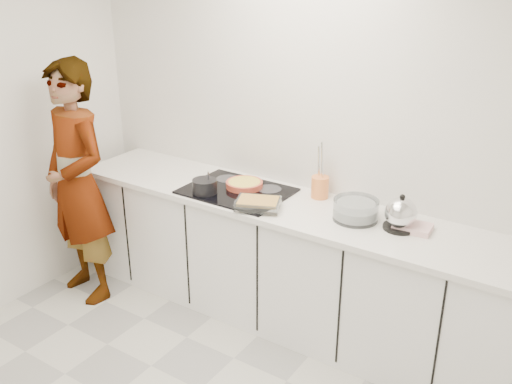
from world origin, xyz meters
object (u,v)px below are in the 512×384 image
Objects in this scene: hob at (237,191)px; tart_dish at (244,184)px; baking_dish at (258,203)px; mixing_bowl at (356,210)px; cook at (77,184)px; kettle at (401,214)px; saucepan at (205,186)px; utensil_crock at (320,187)px.

tart_dish is at bearing 78.81° from hob.
baking_dish is 0.62m from mixing_bowl.
cook reaches higher than mixing_bowl.
kettle reaches higher than baking_dish.
cook reaches higher than kettle.
tart_dish reaches higher than hob.
saucepan is at bearing -126.10° from tart_dish.
kettle is (0.87, 0.23, 0.05)m from baking_dish.
saucepan is at bearing -134.19° from hob.
mixing_bowl reaches higher than baking_dish.
hob is at bearing -156.16° from utensil_crock.
saucepan reaches higher than hob.
utensil_crock is at bearing 59.31° from baking_dish.
cook is at bearing -154.46° from hob.
cook is (-1.94, -0.55, -0.07)m from mixing_bowl.
saucepan is 0.45m from baking_dish.
saucepan is (-0.16, -0.16, 0.06)m from hob.
hob is 1.17m from cook.
cook is at bearing -164.24° from mixing_bowl.
hob is 3.20× the size of saucepan.
kettle is 0.13× the size of cook.
baking_dish is at bearing -30.16° from hob.
kettle is at bearing -15.04° from utensil_crock.
saucepan reaches higher than baking_dish.
cook reaches higher than saucepan.
saucepan is 1.33m from kettle.
baking_dish is at bearing -41.27° from tart_dish.
tart_dish is 0.37m from baking_dish.
baking_dish is 1.44× the size of kettle.
cook reaches higher than utensil_crock.
tart_dish is at bearing 179.55° from kettle.
baking_dish is 2.28× the size of utensil_crock.
utensil_crock is at bearing 164.96° from kettle.
tart_dish is at bearing -162.68° from utensil_crock.
saucepan is 0.60× the size of mixing_bowl.
saucepan is 0.97m from cook.
baking_dish is (0.45, -0.01, -0.02)m from saucepan.
mixing_bowl is (1.03, 0.20, -0.00)m from saucepan.
utensil_crock is (-0.35, 0.19, 0.01)m from mixing_bowl.
mixing_bowl is 0.21× the size of cook.
cook is (-1.06, -0.51, -0.01)m from hob.
mixing_bowl is 2.51× the size of utensil_crock.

